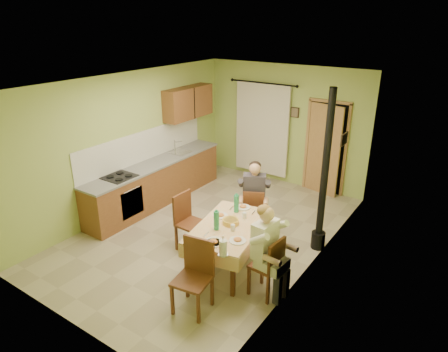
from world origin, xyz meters
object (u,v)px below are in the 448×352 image
Objects in this scene: chair_near at (193,291)px; chair_right at (266,277)px; man_right at (267,241)px; chair_far at (253,220)px; man_far at (254,191)px; dining_table at (229,246)px; stove_flue at (323,194)px; chair_left at (191,233)px.

chair_right is (0.67, 0.84, -0.00)m from chair_near.
man_right is at bearing -136.96° from chair_near.
man_right is (1.01, -1.38, 0.59)m from chair_far.
man_far reaches higher than chair_near.
chair_right reaches higher than dining_table.
man_right is 0.50× the size of stove_flue.
man_right is at bearing -28.88° from dining_table.
man_far is 0.50× the size of stove_flue.
man_right is (1.66, -0.37, 0.59)m from chair_left.
chair_near reaches higher than chair_right.
chair_far is 0.59m from man_far.
chair_left is (-0.85, 0.09, -0.09)m from dining_table.
stove_flue reaches higher than man_far.
chair_right is 1.83m from man_far.
chair_left is at bearing 163.64° from dining_table.
man_far reaches higher than chair_far.
man_far is 1.72m from man_right.
dining_table is 0.98m from man_right.
stove_flue is (0.83, 2.47, 0.73)m from chair_near.
stove_flue reaches higher than chair_near.
chair_left is (-1.00, 1.21, -0.00)m from chair_near.
stove_flue reaches higher than chair_left.
chair_far is 0.92× the size of chair_left.
chair_far is 1.81m from man_right.
dining_table is at bearing 77.20° from man_right.
chair_near is at bearing 40.74° from chair_left.
man_far is at bearing 149.25° from chair_left.
dining_table is 1.80× the size of chair_right.
man_far is 1.00× the size of man_right.
chair_right reaches higher than chair_far.
chair_left is 0.73× the size of man_far.
chair_far is at bearing 148.75° from chair_left.
chair_left is at bearing -59.58° from chair_near.
chair_far is 1.21m from chair_left.
stove_flue reaches higher than chair_right.
man_right reaches higher than chair_near.
chair_near is 0.74× the size of man_right.
man_right is at bearing -95.87° from stove_flue.
chair_right is 0.68× the size of man_far.
chair_left is 2.33m from stove_flue.
chair_near is (0.15, -1.12, -0.09)m from dining_table.
man_far is (0.64, 1.03, 0.59)m from chair_left.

